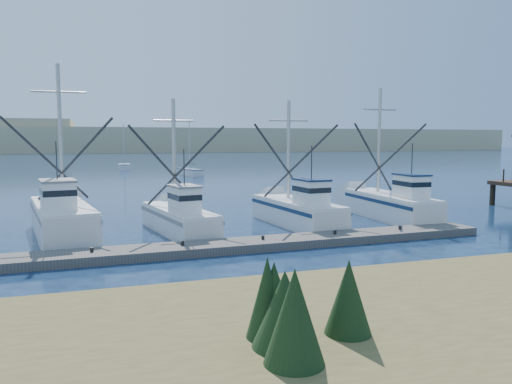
# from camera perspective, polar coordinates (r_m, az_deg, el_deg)

# --- Properties ---
(ground) EXTENTS (500.00, 500.00, 0.00)m
(ground) POSITION_cam_1_polar(r_m,az_deg,el_deg) (21.87, 16.75, -8.27)
(ground) COLOR #0B1934
(ground) RESTS_ON ground
(floating_dock) EXTENTS (30.78, 3.07, 0.41)m
(floating_dock) POSITION_cam_1_polar(r_m,az_deg,el_deg) (23.78, -6.03, -6.39)
(floating_dock) COLOR #57534E
(floating_dock) RESTS_ON ground
(dune_ridge) EXTENTS (360.00, 60.00, 10.00)m
(dune_ridge) POSITION_cam_1_polar(r_m,az_deg,el_deg) (227.67, -15.07, 5.75)
(dune_ridge) COLOR tan
(dune_ridge) RESTS_ON ground
(trawler_fleet) EXTENTS (30.33, 9.48, 9.49)m
(trawler_fleet) POSITION_cam_1_polar(r_m,az_deg,el_deg) (28.86, -6.94, -2.63)
(trawler_fleet) COLOR white
(trawler_fleet) RESTS_ON ground
(sailboat_near) EXTENTS (2.95, 6.25, 8.10)m
(sailboat_near) POSITION_cam_1_polar(r_m,az_deg,el_deg) (74.06, -7.52, 2.26)
(sailboat_near) COLOR white
(sailboat_near) RESTS_ON ground
(sailboat_far) EXTENTS (1.91, 5.30, 8.10)m
(sailboat_far) POSITION_cam_1_polar(r_m,az_deg,el_deg) (91.27, -14.81, 2.81)
(sailboat_far) COLOR white
(sailboat_far) RESTS_ON ground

